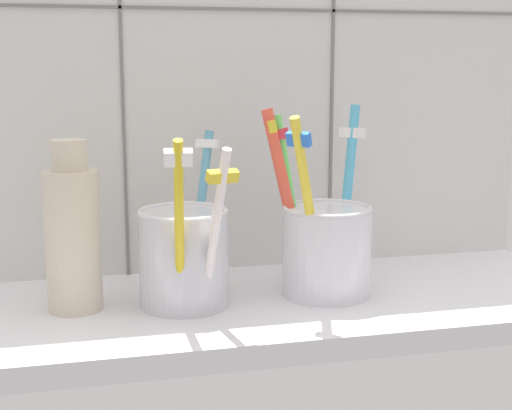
{
  "coord_description": "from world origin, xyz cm",
  "views": [
    {
      "loc": [
        -15.57,
        -63.11,
        23.02
      ],
      "look_at": [
        0.0,
        0.34,
        10.61
      ],
      "focal_mm": 52.65,
      "sensor_mm": 36.0,
      "label": 1
    }
  ],
  "objects": [
    {
      "name": "toothbrush_cup_left",
      "position": [
        -6.52,
        0.21,
        6.66
      ],
      "size": [
        8.35,
        14.79,
        15.52
      ],
      "color": "silver",
      "rests_on": "counter_slab"
    },
    {
      "name": "ceramic_vase",
      "position": [
        -15.91,
        1.04,
        8.66
      ],
      "size": [
        4.72,
        4.72,
        14.74
      ],
      "color": "beige",
      "rests_on": "counter_slab"
    },
    {
      "name": "counter_slab",
      "position": [
        0.0,
        0.0,
        1.0
      ],
      "size": [
        64.0,
        22.0,
        2.0
      ],
      "primitive_type": "cube",
      "color": "silver",
      "rests_on": "ground"
    },
    {
      "name": "toothbrush_cup_right",
      "position": [
        6.36,
        0.48,
        6.84
      ],
      "size": [
        11.21,
        11.29,
        17.09
      ],
      "color": "silver",
      "rests_on": "counter_slab"
    },
    {
      "name": "tile_wall_back",
      "position": [
        0.0,
        12.0,
        22.5
      ],
      "size": [
        64.0,
        2.2,
        45.0
      ],
      "color": "silver",
      "rests_on": "ground"
    }
  ]
}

